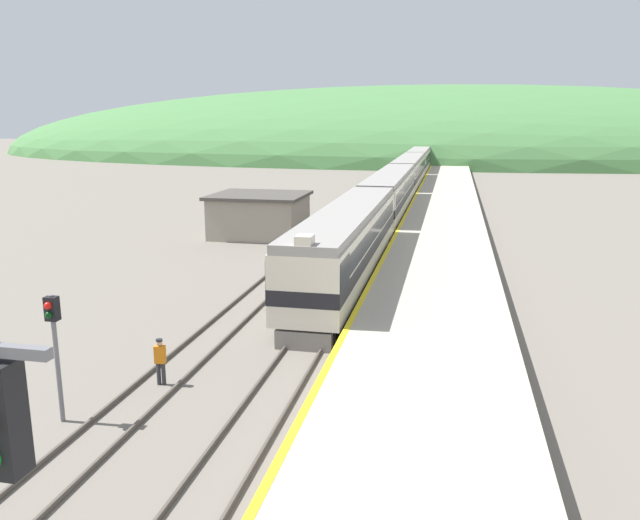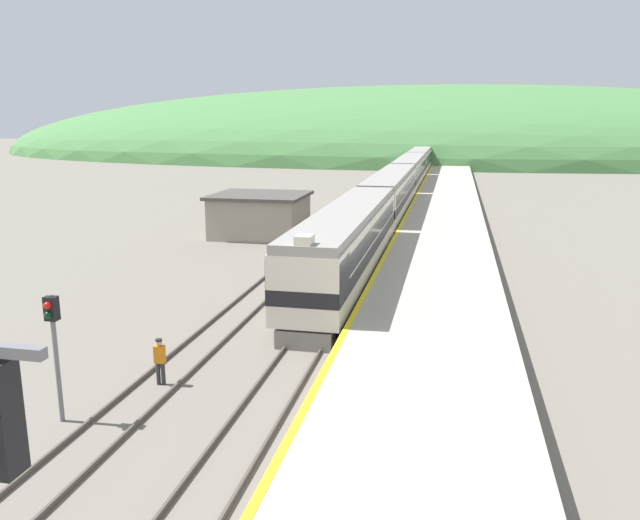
{
  "view_description": "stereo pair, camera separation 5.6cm",
  "coord_description": "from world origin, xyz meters",
  "views": [
    {
      "loc": [
        5.41,
        -2.47,
        8.84
      ],
      "look_at": [
        -0.43,
        25.05,
        2.45
      ],
      "focal_mm": 35.0,
      "sensor_mm": 36.0,
      "label": 1
    },
    {
      "loc": [
        5.46,
        -2.45,
        8.84
      ],
      "look_at": [
        -0.43,
        25.05,
        2.45
      ],
      "focal_mm": 35.0,
      "sensor_mm": 36.0,
      "label": 2
    }
  ],
  "objects": [
    {
      "name": "carriage_third",
      "position": [
        0.0,
        77.07,
        2.26
      ],
      "size": [
        2.93,
        22.86,
        4.16
      ],
      "color": "black",
      "rests_on": "ground"
    },
    {
      "name": "express_train_lead_car",
      "position": [
        0.0,
        30.13,
        2.28
      ],
      "size": [
        2.94,
        21.31,
        4.52
      ],
      "color": "black",
      "rests_on": "ground"
    },
    {
      "name": "carriage_fourth",
      "position": [
        0.0,
        100.82,
        2.26
      ],
      "size": [
        2.93,
        22.86,
        4.16
      ],
      "color": "black",
      "rests_on": "ground"
    },
    {
      "name": "carriage_second",
      "position": [
        0.0,
        53.33,
        2.26
      ],
      "size": [
        2.93,
        22.86,
        4.16
      ],
      "color": "black",
      "rests_on": "ground"
    },
    {
      "name": "platform",
      "position": [
        4.78,
        50.0,
        0.51
      ],
      "size": [
        6.39,
        140.0,
        1.02
      ],
      "color": "#B2A893",
      "rests_on": "ground"
    },
    {
      "name": "distant_hills",
      "position": [
        0.0,
        157.59,
        0.0
      ],
      "size": [
        228.69,
        102.91,
        33.69
      ],
      "color": "#477A42",
      "rests_on": "ground"
    },
    {
      "name": "track_main",
      "position": [
        0.0,
        70.0,
        0.08
      ],
      "size": [
        1.52,
        180.0,
        0.16
      ],
      "color": "#4C443D",
      "rests_on": "ground"
    },
    {
      "name": "track_worker",
      "position": [
        -3.97,
        15.74,
        0.92
      ],
      "size": [
        0.39,
        0.27,
        1.63
      ],
      "color": "#2D2D33",
      "rests_on": "ground"
    },
    {
      "name": "signal_post_siding",
      "position": [
        -5.68,
        12.66,
        2.81
      ],
      "size": [
        0.36,
        0.42,
        3.92
      ],
      "color": "slate",
      "rests_on": "ground"
    },
    {
      "name": "track_siding",
      "position": [
        -4.05,
        70.0,
        0.08
      ],
      "size": [
        1.52,
        180.0,
        0.16
      ],
      "color": "#4C443D",
      "rests_on": "ground"
    },
    {
      "name": "station_shed",
      "position": [
        -8.95,
        42.87,
        1.65
      ],
      "size": [
        7.04,
        6.42,
        3.26
      ],
      "color": "gray",
      "rests_on": "ground"
    }
  ]
}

